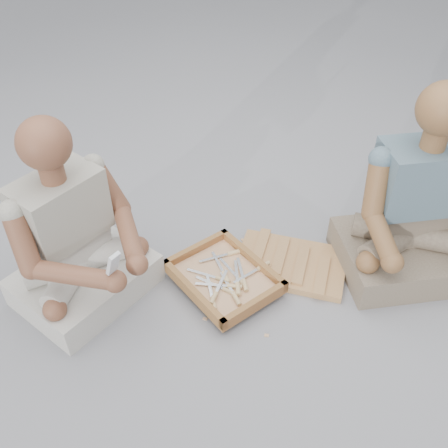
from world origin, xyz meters
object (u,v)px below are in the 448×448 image
Objects in this scene: craftsman at (76,243)px; companion at (414,215)px; carved_panel at (291,264)px; tool_tray at (224,277)px.

craftsman is 1.55m from companion.
carved_panel is 0.59× the size of craftsman.
tool_tray is (-0.20, -0.30, 0.04)m from carved_panel.
carved_panel is at bearing 56.31° from tool_tray.
craftsman is at bearing -2.10° from companion.
companion is (1.16, 1.03, 0.01)m from craftsman.
tool_tray is at bearing 130.76° from craftsman.
companion reaches higher than tool_tray.
carved_panel is at bearing -6.85° from companion.
carved_panel is 0.56× the size of companion.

